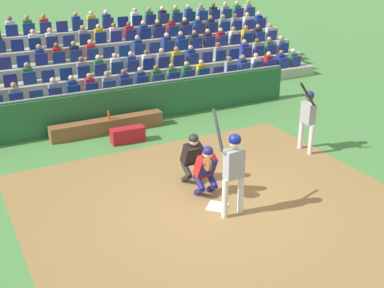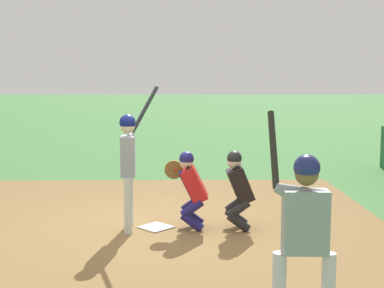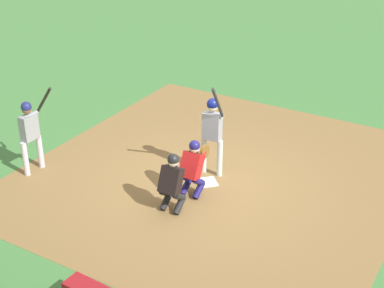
{
  "view_description": "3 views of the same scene",
  "coord_description": "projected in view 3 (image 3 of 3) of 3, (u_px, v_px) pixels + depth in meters",
  "views": [
    {
      "loc": [
        4.91,
        8.27,
        5.53
      ],
      "look_at": [
        0.21,
        -0.81,
        1.25
      ],
      "focal_mm": 46.72,
      "sensor_mm": 36.0,
      "label": 1
    },
    {
      "loc": [
        -8.35,
        -0.51,
        2.39
      ],
      "look_at": [
        0.57,
        -0.59,
        1.31
      ],
      "focal_mm": 49.26,
      "sensor_mm": 36.0,
      "label": 2
    },
    {
      "loc": [
        5.45,
        -9.72,
        6.56
      ],
      "look_at": [
        -0.08,
        -0.51,
        1.18
      ],
      "focal_mm": 53.79,
      "sensor_mm": 36.0,
      "label": 3
    }
  ],
  "objects": [
    {
      "name": "batter_at_plate",
      "position": [
        212.0,
        128.0,
        12.74
      ],
      "size": [
        0.57,
        0.62,
        2.31
      ],
      "color": "silver",
      "rests_on": "ground_plane"
    },
    {
      "name": "on_deck_batter",
      "position": [
        30.0,
        129.0,
        12.92
      ],
      "size": [
        0.69,
        0.59,
        2.1
      ],
      "color": "silver",
      "rests_on": "ground_plane"
    },
    {
      "name": "ground_plane",
      "position": [
        207.0,
        183.0,
        12.9
      ],
      "size": [
        160.0,
        160.0,
        0.0
      ],
      "primitive_type": "plane",
      "color": "#45803F"
    },
    {
      "name": "catcher_crouching",
      "position": [
        193.0,
        165.0,
        12.16
      ],
      "size": [
        0.47,
        0.71,
        1.28
      ],
      "color": "navy",
      "rests_on": "ground_plane"
    },
    {
      "name": "home_plate_umpire",
      "position": [
        172.0,
        181.0,
        11.6
      ],
      "size": [
        0.47,
        0.47,
        1.29
      ],
      "color": "black",
      "rests_on": "ground_plane"
    },
    {
      "name": "home_plate_marker",
      "position": [
        207.0,
        182.0,
        12.89
      ],
      "size": [
        0.62,
        0.62,
        0.02
      ],
      "primitive_type": "cube",
      "rotation": [
        0.0,
        0.0,
        0.79
      ],
      "color": "white",
      "rests_on": "infield_dirt_patch"
    },
    {
      "name": "infield_dirt_patch",
      "position": [
        217.0,
        173.0,
        13.28
      ],
      "size": [
        8.29,
        8.78,
        0.01
      ],
      "primitive_type": "cube",
      "rotation": [
        0.0,
        0.0,
        0.01
      ],
      "color": "olive",
      "rests_on": "ground_plane"
    }
  ]
}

